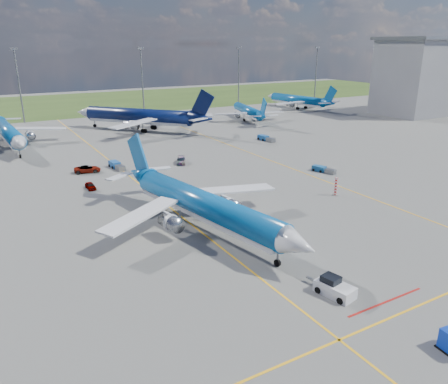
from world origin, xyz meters
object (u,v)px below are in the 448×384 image
service_car_a (90,186)px  baggage_tug_c (117,166)px  pushback_tug (334,288)px  service_car_c (181,161)px  warning_post (336,187)px  bg_jet_nnw (11,147)px  bg_jet_ne (248,120)px  baggage_tug_e (266,138)px  baggage_tug_w (323,170)px  bg_jet_n (140,130)px  main_airliner (205,230)px  bg_jet_ene (297,108)px  service_car_b (87,169)px

service_car_a → baggage_tug_c: 13.24m
pushback_tug → service_car_c: bearing=69.9°
warning_post → bg_jet_nnw: size_ratio=0.08×
bg_jet_ne → service_car_c: size_ratio=7.27×
warning_post → baggage_tug_e: warning_post is taller
baggage_tug_w → service_car_c: bearing=120.5°
bg_jet_n → main_airliner: (-16.44, -72.68, 0.00)m
main_airliner → baggage_tug_e: 58.66m
baggage_tug_c → baggage_tug_e: size_ratio=0.98×
warning_post → bg_jet_ene: bg_jet_ene is taller
warning_post → service_car_c: (-13.71, 31.09, -0.85)m
service_car_c → baggage_tug_e: 30.10m
main_airliner → service_car_c: size_ratio=8.81×
warning_post → service_car_a: size_ratio=0.90×
bg_jet_n → baggage_tug_w: (16.43, -59.23, 0.51)m
service_car_c → pushback_tug: bearing=-72.8°
pushback_tug → service_car_c: size_ratio=1.25×
service_car_c → baggage_tug_c: bearing=-168.0°
bg_jet_n → baggage_tug_w: bearing=65.0°
bg_jet_nnw → service_car_b: bg_jet_nnw is taller
bg_jet_ene → baggage_tug_c: 99.30m
main_airliner → baggage_tug_e: (39.95, 42.94, 0.58)m
main_airliner → baggage_tug_c: size_ratio=7.07×
baggage_tug_c → bg_jet_ne: bearing=28.6°
bg_jet_ne → service_car_c: bg_jet_ne is taller
main_airliner → baggage_tug_w: size_ratio=7.89×
main_airliner → service_car_c: (11.51, 33.08, 0.65)m
bg_jet_ne → bg_jet_ene: bg_jet_ene is taller
service_car_c → warning_post: bearing=-40.8°
bg_jet_n → baggage_tug_e: size_ratio=8.06×
bg_jet_ene → baggage_tug_e: 61.96m
service_car_b → service_car_c: (18.56, -2.93, -0.04)m
service_car_a → baggage_tug_e: (49.01, 17.54, 0.02)m
bg_jet_n → service_car_c: size_ratio=10.22×
service_car_c → baggage_tug_c: size_ratio=0.80×
service_car_a → warning_post: bearing=-35.5°
pushback_tug → bg_jet_n: bearing=70.3°
bg_jet_ne → baggage_tug_e: (-13.70, -29.72, 0.58)m
warning_post → bg_jet_n: (-8.78, 70.69, -1.50)m
service_car_a → service_car_b: service_car_b is taller
service_car_b → baggage_tug_w: bearing=-107.5°
service_car_c → bg_jet_nnw: bearing=155.6°
pushback_tug → service_car_a: size_ratio=1.67×
bg_jet_ne → service_car_b: bg_jet_ne is taller
baggage_tug_w → pushback_tug: bearing=-147.6°
service_car_b → baggage_tug_e: (47.00, 6.93, -0.11)m
warning_post → service_car_b: bearing=133.5°
service_car_b → baggage_tug_e: bearing=-69.7°
service_car_a → baggage_tug_e: baggage_tug_e is taller
warning_post → bg_jet_nnw: 78.75m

